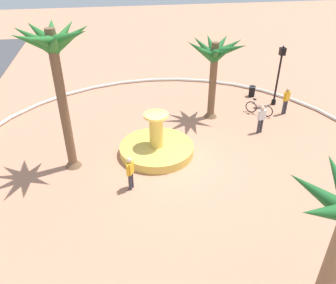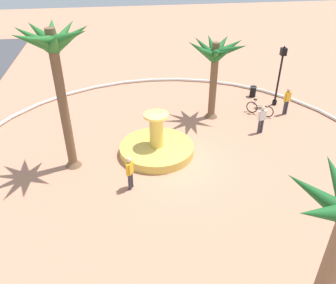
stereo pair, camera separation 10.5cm
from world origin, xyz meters
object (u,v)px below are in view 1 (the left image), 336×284
palm_tree_near_fountain (215,57)px  bicycle_red_frame (259,109)px  trash_bin (252,91)px  person_cyclist_helmet (286,100)px  person_pedestrian_stroll (261,118)px  fountain (157,148)px  person_cyclist_photo (130,172)px  lamppost (279,71)px  palm_tree_mid_plaza (54,57)px

palm_tree_near_fountain → bicycle_red_frame: bearing=-93.3°
trash_bin → person_cyclist_helmet: size_ratio=0.43×
bicycle_red_frame → person_pedestrian_stroll: 2.28m
trash_bin → fountain: bearing=129.2°
fountain → person_cyclist_photo: 3.01m
fountain → palm_tree_near_fountain: palm_tree_near_fountain is taller
lamppost → trash_bin: size_ratio=5.22×
trash_bin → bicycle_red_frame: size_ratio=0.56×
palm_tree_mid_plaza → person_pedestrian_stroll: 10.96m
palm_tree_near_fountain → fountain: bearing=132.8°
lamppost → bicycle_red_frame: size_ratio=2.92×
lamppost → bicycle_red_frame: bearing=128.8°
person_cyclist_helmet → person_pedestrian_stroll: 3.00m
palm_tree_mid_plaza → person_pedestrian_stroll: size_ratio=4.16×
palm_tree_near_fountain → lamppost: palm_tree_near_fountain is taller
fountain → lamppost: size_ratio=0.97×
person_cyclist_helmet → trash_bin: bearing=19.7°
lamppost → trash_bin: (1.41, 0.95, -1.85)m
person_cyclist_photo → fountain: bearing=-29.2°
trash_bin → person_pedestrian_stroll: (-4.69, 1.31, 0.51)m
palm_tree_mid_plaza → person_cyclist_helmet: (3.54, -12.23, -4.32)m
palm_tree_near_fountain → person_pedestrian_stroll: palm_tree_near_fountain is taller
trash_bin → palm_tree_mid_plaza: bearing=119.4°
person_cyclist_helmet → person_cyclist_photo: size_ratio=1.06×
lamppost → bicycle_red_frame: (-1.20, 1.49, -1.85)m
bicycle_red_frame → person_cyclist_photo: (-5.83, 8.07, 0.51)m
fountain → bicycle_red_frame: 7.39m
fountain → person_pedestrian_stroll: 6.01m
fountain → palm_tree_mid_plaza: 6.42m
trash_bin → person_pedestrian_stroll: 4.90m
palm_tree_mid_plaza → trash_bin: bearing=-60.6°
person_cyclist_helmet → person_pedestrian_stroll: (-1.90, 2.31, -0.05)m
bicycle_red_frame → person_cyclist_photo: size_ratio=0.82×
palm_tree_mid_plaza → fountain: bearing=-83.4°
palm_tree_mid_plaza → person_cyclist_helmet: bearing=-73.8°
fountain → bicycle_red_frame: bearing=-63.9°
trash_bin → person_cyclist_photo: size_ratio=0.46×
palm_tree_near_fountain → lamppost: size_ratio=1.24×
fountain → palm_tree_mid_plaza: (-0.47, 4.05, 4.95)m
palm_tree_mid_plaza → person_cyclist_photo: palm_tree_mid_plaza is taller
fountain → person_cyclist_photo: (-2.58, 1.44, 0.58)m
lamppost → person_pedestrian_stroll: bearing=145.5°
person_cyclist_photo → palm_tree_near_fountain: bearing=-40.6°
trash_bin → person_cyclist_helmet: person_cyclist_helmet is taller
fountain → bicycle_red_frame: fountain is taller
palm_tree_mid_plaza → trash_bin: palm_tree_mid_plaza is taller
fountain → palm_tree_near_fountain: size_ratio=0.78×
bicycle_red_frame → person_pedestrian_stroll: (-2.09, 0.77, 0.51)m
person_pedestrian_stroll → fountain: bearing=101.3°
palm_tree_near_fountain → bicycle_red_frame: size_ratio=3.61×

